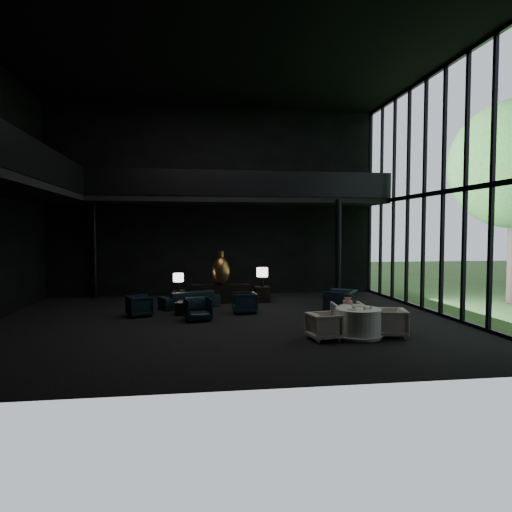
{
  "coord_description": "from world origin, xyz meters",
  "views": [
    {
      "loc": [
        -1.08,
        -13.68,
        2.76
      ],
      "look_at": [
        0.96,
        0.5,
        1.96
      ],
      "focal_mm": 32.0,
      "sensor_mm": 36.0,
      "label": 1
    }
  ],
  "objects": [
    {
      "name": "wall_front",
      "position": [
        0.0,
        -6.0,
        4.0
      ],
      "size": [
        14.0,
        0.04,
        8.0
      ],
      "primitive_type": "cube",
      "color": "black",
      "rests_on": "ground"
    },
    {
      "name": "dining_table",
      "position": [
        3.2,
        -2.5,
        0.33
      ],
      "size": [
        1.33,
        1.33,
        0.75
      ],
      "color": "white",
      "rests_on": "floor"
    },
    {
      "name": "coffee_cup",
      "position": [
        3.51,
        -2.56,
        0.79
      ],
      "size": [
        0.09,
        0.09,
        0.06
      ],
      "primitive_type": "cylinder",
      "rotation": [
        0.0,
        0.0,
        -0.2
      ],
      "color": "white",
      "rests_on": "saucer"
    },
    {
      "name": "railing_left",
      "position": [
        -5.0,
        0.0,
        4.6
      ],
      "size": [
        0.06,
        12.0,
        1.0
      ],
      "primitive_type": "cube",
      "color": "black",
      "rests_on": "mezzanine_left"
    },
    {
      "name": "plate_a",
      "position": [
        2.98,
        -2.66,
        0.76
      ],
      "size": [
        0.28,
        0.28,
        0.02
      ],
      "primitive_type": "cylinder",
      "rotation": [
        0.0,
        0.0,
        0.11
      ],
      "color": "white",
      "rests_on": "dining_table"
    },
    {
      "name": "saucer",
      "position": [
        3.46,
        -2.56,
        0.76
      ],
      "size": [
        0.15,
        0.15,
        0.01
      ],
      "primitive_type": "cylinder",
      "rotation": [
        0.0,
        0.0,
        0.06
      ],
      "color": "white",
      "rests_on": "dining_table"
    },
    {
      "name": "table_lamp_right",
      "position": [
        1.65,
        3.65,
        1.13
      ],
      "size": [
        0.44,
        0.44,
        0.73
      ],
      "color": "black",
      "rests_on": "side_table_right"
    },
    {
      "name": "lounge_armchair_south",
      "position": [
        -0.88,
        0.28,
        0.39
      ],
      "size": [
        0.89,
        0.86,
        0.78
      ],
      "primitive_type": "imported",
      "rotation": [
        0.0,
        0.0,
        0.21
      ],
      "color": "black",
      "rests_on": "floor"
    },
    {
      "name": "plate_b",
      "position": [
        3.35,
        -2.23,
        0.76
      ],
      "size": [
        0.22,
        0.22,
        0.01
      ],
      "primitive_type": "cylinder",
      "rotation": [
        0.0,
        0.0,
        0.09
      ],
      "color": "white",
      "rests_on": "dining_table"
    },
    {
      "name": "cream_pot",
      "position": [
        3.29,
        -2.7,
        0.79
      ],
      "size": [
        0.08,
        0.08,
        0.08
      ],
      "primitive_type": "cylinder",
      "rotation": [
        0.0,
        0.0,
        0.22
      ],
      "color": "#99999E",
      "rests_on": "dining_table"
    },
    {
      "name": "mezzanine_back",
      "position": [
        1.0,
        5.0,
        4.0
      ],
      "size": [
        12.0,
        2.0,
        0.25
      ],
      "primitive_type": "cube",
      "color": "black",
      "rests_on": "wall_back"
    },
    {
      "name": "lounge_armchair_west",
      "position": [
        -2.72,
        1.27,
        0.36
      ],
      "size": [
        0.87,
        0.9,
        0.72
      ],
      "primitive_type": "imported",
      "rotation": [
        0.0,
        0.0,
        1.97
      ],
      "color": "black",
      "rests_on": "floor"
    },
    {
      "name": "sofa",
      "position": [
        -1.14,
        2.77,
        0.41
      ],
      "size": [
        2.17,
        1.4,
        0.82
      ],
      "primitive_type": "imported",
      "rotation": [
        0.0,
        0.0,
        3.55
      ],
      "color": "black",
      "rests_on": "floor"
    },
    {
      "name": "table_lamp_left",
      "position": [
        -1.55,
        3.63,
        0.97
      ],
      "size": [
        0.39,
        0.39,
        0.66
      ],
      "color": "black",
      "rests_on": "side_table_left"
    },
    {
      "name": "cereal_bowl",
      "position": [
        3.13,
        -2.38,
        0.79
      ],
      "size": [
        0.14,
        0.14,
        0.07
      ],
      "primitive_type": "ellipsoid",
      "color": "white",
      "rests_on": "dining_table"
    },
    {
      "name": "bronze_urn",
      "position": [
        0.05,
        3.59,
        1.25
      ],
      "size": [
        0.68,
        0.68,
        1.27
      ],
      "color": "#B27229",
      "rests_on": "console"
    },
    {
      "name": "column_ne",
      "position": [
        4.8,
        4.0,
        2.0
      ],
      "size": [
        0.24,
        0.24,
        4.0
      ],
      "primitive_type": "cylinder",
      "color": "black",
      "rests_on": "floor"
    },
    {
      "name": "wall_back",
      "position": [
        0.0,
        6.0,
        4.0
      ],
      "size": [
        14.0,
        0.04,
        8.0
      ],
      "primitive_type": "cube",
      "color": "black",
      "rests_on": "ground"
    },
    {
      "name": "ceiling",
      "position": [
        0.0,
        0.0,
        8.0
      ],
      "size": [
        14.0,
        12.0,
        0.02
      ],
      "primitive_type": "cube",
      "color": "black",
      "rests_on": "ground"
    },
    {
      "name": "window_armchair",
      "position": [
        4.01,
        1.31,
        0.49
      ],
      "size": [
        1.22,
        1.33,
        0.97
      ],
      "primitive_type": "imported",
      "rotation": [
        0.0,
        0.0,
        -2.15
      ],
      "color": "black",
      "rests_on": "floor"
    },
    {
      "name": "mezzanine_left",
      "position": [
        -6.0,
        0.0,
        4.0
      ],
      "size": [
        2.0,
        12.0,
        0.25
      ],
      "primitive_type": "cube",
      "color": "black",
      "rests_on": "wall_left"
    },
    {
      "name": "lounge_armchair_east",
      "position": [
        0.69,
        1.35,
        0.39
      ],
      "size": [
        0.74,
        0.79,
        0.77
      ],
      "primitive_type": "imported",
      "rotation": [
        0.0,
        0.0,
        -1.51
      ],
      "color": "black",
      "rests_on": "floor"
    },
    {
      "name": "floor",
      "position": [
        0.0,
        0.0,
        0.0
      ],
      "size": [
        14.0,
        12.0,
        0.02
      ],
      "primitive_type": "cube",
      "color": "black",
      "rests_on": "ground"
    },
    {
      "name": "side_table_right",
      "position": [
        1.65,
        3.66,
        0.3
      ],
      "size": [
        0.55,
        0.55,
        0.6
      ],
      "primitive_type": "cube",
      "color": "black",
      "rests_on": "floor"
    },
    {
      "name": "dining_chair_west",
      "position": [
        2.25,
        -2.63,
        0.37
      ],
      "size": [
        0.79,
        0.83,
        0.74
      ],
      "primitive_type": "imported",
      "rotation": [
        0.0,
        0.0,
        1.74
      ],
      "color": "#B2A89C",
      "rests_on": "floor"
    },
    {
      "name": "coffee_table",
      "position": [
        -1.03,
        1.49,
        0.21
      ],
      "size": [
        1.16,
        1.16,
        0.43
      ],
      "primitive_type": "cube",
      "rotation": [
        0.0,
        0.0,
        -0.24
      ],
      "color": "black",
      "rests_on": "floor"
    },
    {
      "name": "child",
      "position": [
        3.22,
        -1.63,
        0.73
      ],
      "size": [
        0.27,
        0.27,
        0.57
      ],
      "rotation": [
        0.0,
        0.0,
        3.14
      ],
      "color": "#D7AEC8",
      "rests_on": "dining_chair_north"
    },
    {
      "name": "side_table_left",
      "position": [
        -1.55,
        3.7,
        0.25
      ],
      "size": [
        0.46,
        0.46,
        0.5
      ],
      "primitive_type": "cube",
      "color": "black",
      "rests_on": "floor"
    },
    {
      "name": "dining_chair_north",
      "position": [
        3.24,
        -1.6,
        0.46
      ],
      "size": [
        0.96,
        0.91,
        0.92
      ],
      "primitive_type": "imported",
      "rotation": [
        0.0,
        0.0,
        3.06
      ],
      "color": "#B5A693",
      "rests_on": "floor"
    },
    {
      "name": "column_nw",
      "position": [
        -5.0,
        5.7,
        2.0
      ],
      "size": [
        0.24,
        0.24,
        4.0
      ],
      "primitive_type": "cylinder",
      "color": "black",
      "rests_on": "floor"
    },
    {
      "name": "dining_chair_east",
      "position": [
        4.06,
        -2.54,
        0.42
      ],
      "size": [
        0.93,
        0.97,
        0.84
      ],
      "primitive_type": "imported",
      "rotation": [
        0.0,
        0.0,
        -1.81
      ],
      "color": "#A6A18E",
      "rests_on": "floor"
    },
    {
      "name": "curtain_wall",
      "position": [
        6.95,
        0.0,
        4.0
      ],
      "size": [
        0.2,
        12.0,
        8.0
      ],
      "primitive_type": null,
      "color": "black",
      "rests_on": "ground"
    },
    {
      "name": "railing_back",
      "position": [
        1.0,
        4.0,
        4.6
      ],
      "size": [
        12.0,
        0.06,
        1.0
      ],
      "primitive_type": "cube",
      "color": "black",
      "rests_on": "mezzanine_back"
    },
    {
      "name": "console",
      "position": [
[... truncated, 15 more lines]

